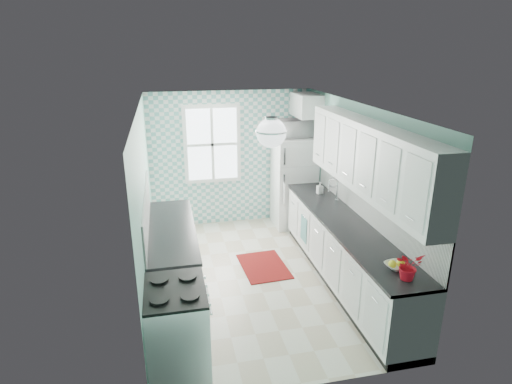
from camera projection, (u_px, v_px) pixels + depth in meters
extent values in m
cube|color=beige|center=(256.00, 278.00, 6.35)|extent=(3.00, 4.40, 0.02)
cube|color=white|center=(256.00, 106.00, 5.52)|extent=(3.00, 4.40, 0.02)
cube|color=#7CB8A8|center=(231.00, 159.00, 7.97)|extent=(3.00, 0.02, 2.50)
cube|color=#7CB8A8|center=(308.00, 279.00, 3.89)|extent=(3.00, 0.02, 2.50)
cube|color=#7CB8A8|center=(145.00, 206.00, 5.63)|extent=(0.02, 4.40, 2.50)
cube|color=#7CB8A8|center=(357.00, 191.00, 6.24)|extent=(0.02, 4.40, 2.50)
cube|color=#64ADAA|center=(231.00, 159.00, 7.95)|extent=(3.00, 0.01, 2.50)
cube|color=white|center=(212.00, 144.00, 7.76)|extent=(1.04, 0.05, 1.44)
cube|color=white|center=(212.00, 144.00, 7.75)|extent=(0.90, 0.02, 1.30)
cube|color=white|center=(368.00, 204.00, 5.88)|extent=(0.02, 3.60, 0.51)
cube|color=white|center=(146.00, 212.00, 5.58)|extent=(0.02, 2.15, 0.51)
cube|color=white|center=(369.00, 158.00, 5.44)|extent=(0.33, 3.20, 0.90)
cube|color=white|center=(306.00, 105.00, 7.56)|extent=(0.40, 0.74, 0.40)
cylinder|color=silver|center=(271.00, 119.00, 4.79)|extent=(0.14, 0.14, 0.04)
cylinder|color=silver|center=(271.00, 125.00, 4.82)|extent=(0.02, 0.02, 0.12)
sphere|color=white|center=(271.00, 133.00, 4.84)|extent=(0.34, 0.34, 0.34)
cube|color=white|center=(345.00, 254.00, 6.07)|extent=(0.60, 3.60, 0.90)
cube|color=black|center=(346.00, 224.00, 5.91)|extent=(0.63, 3.60, 0.04)
cube|color=white|center=(172.00, 261.00, 5.89)|extent=(0.60, 2.15, 0.90)
cube|color=black|center=(171.00, 229.00, 5.74)|extent=(0.63, 2.15, 0.04)
cube|color=white|center=(294.00, 182.00, 7.96)|extent=(0.74, 0.70, 1.69)
cube|color=silver|center=(300.00, 167.00, 7.51)|extent=(0.72, 0.01, 0.02)
cube|color=silver|center=(284.00, 157.00, 7.37)|extent=(0.03, 0.03, 0.30)
cube|color=silver|center=(284.00, 189.00, 7.56)|extent=(0.03, 0.03, 0.54)
cube|color=white|center=(177.00, 329.00, 4.42)|extent=(0.62, 0.79, 0.93)
cube|color=black|center=(174.00, 290.00, 4.27)|extent=(0.62, 0.79, 0.03)
cube|color=black|center=(207.00, 321.00, 4.47)|extent=(0.01, 0.52, 0.31)
cube|color=silver|center=(327.00, 204.00, 6.63)|extent=(0.45, 0.38, 0.12)
cylinder|color=silver|center=(337.00, 191.00, 6.60)|extent=(0.02, 0.02, 0.30)
torus|color=silver|center=(334.00, 180.00, 6.52)|extent=(0.16, 0.02, 0.16)
cube|color=#630D05|center=(264.00, 266.00, 6.64)|extent=(0.72, 0.99, 0.02)
cube|color=#4DA08B|center=(304.00, 229.00, 6.82)|extent=(0.12, 0.26, 0.41)
imported|color=silver|center=(396.00, 266.00, 4.69)|extent=(0.27, 0.27, 0.06)
imported|color=red|center=(409.00, 266.00, 4.44)|extent=(0.31, 0.29, 0.30)
imported|color=#8FB2B9|center=(320.00, 188.00, 7.02)|extent=(0.10, 0.10, 0.19)
imported|color=silver|center=(295.00, 128.00, 7.63)|extent=(0.58, 0.41, 0.31)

